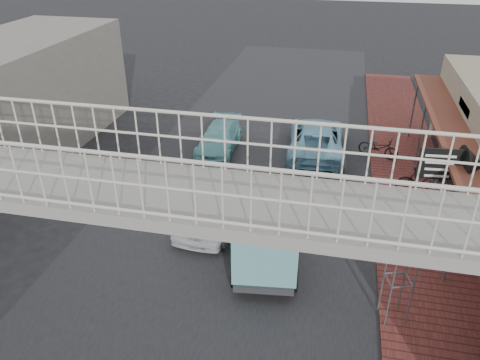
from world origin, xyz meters
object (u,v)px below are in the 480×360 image
at_px(angkot_far, 219,138).
at_px(street_clock, 407,239).
at_px(angkot_curb, 316,138).
at_px(motorcycle_near, 379,147).
at_px(motorcycle_far, 422,181).
at_px(arrow_sign, 470,167).
at_px(white_hatchback, 215,201).
at_px(angkot_van, 267,225).
at_px(dark_sedan, 271,217).

height_order(angkot_far, street_clock, street_clock).
height_order(angkot_curb, motorcycle_near, angkot_curb).
xyz_separation_m(angkot_curb, angkot_far, (-4.46, -0.63, -0.15)).
relative_size(motorcycle_far, arrow_sign, 0.55).
height_order(white_hatchback, angkot_curb, white_hatchback).
relative_size(white_hatchback, angkot_van, 1.06).
xyz_separation_m(angkot_far, motorcycle_near, (7.26, 0.61, -0.01)).
bearing_deg(angkot_far, dark_sedan, -63.42).
xyz_separation_m(white_hatchback, motorcycle_near, (5.92, 6.37, -0.21)).
bearing_deg(white_hatchback, arrow_sign, 4.99).
bearing_deg(angkot_van, angkot_curb, 76.61).
bearing_deg(motorcycle_near, angkot_curb, 108.56).
distance_m(angkot_curb, angkot_far, 4.51).
height_order(angkot_far, angkot_van, angkot_van).
height_order(dark_sedan, street_clock, street_clock).
height_order(dark_sedan, angkot_curb, dark_sedan).
distance_m(white_hatchback, angkot_van, 2.92).
height_order(dark_sedan, angkot_far, dark_sedan).
height_order(dark_sedan, angkot_van, angkot_van).
bearing_deg(motorcycle_far, angkot_far, 71.31).
bearing_deg(white_hatchback, street_clock, -28.62).
bearing_deg(angkot_curb, arrow_sign, 125.19).
distance_m(angkot_curb, motorcycle_far, 5.30).
height_order(white_hatchback, motorcycle_near, white_hatchback).
height_order(street_clock, arrow_sign, arrow_sign).
distance_m(angkot_van, motorcycle_far, 7.33).
distance_m(angkot_curb, arrow_sign, 8.20).
height_order(angkot_curb, arrow_sign, arrow_sign).
relative_size(angkot_curb, angkot_far, 1.30).
bearing_deg(motorcycle_near, angkot_far, 113.85).
relative_size(dark_sedan, angkot_van, 1.13).
distance_m(angkot_curb, angkot_van, 8.33).
height_order(angkot_curb, angkot_van, angkot_van).
xyz_separation_m(angkot_far, angkot_van, (3.53, -7.63, 0.70)).
relative_size(dark_sedan, motorcycle_far, 2.56).
relative_size(angkot_curb, arrow_sign, 1.53).
height_order(dark_sedan, arrow_sign, arrow_sign).
relative_size(angkot_curb, motorcycle_near, 2.92).
height_order(white_hatchback, motorcycle_far, white_hatchback).
bearing_deg(angkot_curb, dark_sedan, 78.81).
distance_m(white_hatchback, street_clock, 7.23).
bearing_deg(angkot_far, white_hatchback, -78.70).
xyz_separation_m(motorcycle_far, arrow_sign, (0.65, -3.06, 2.23)).
height_order(angkot_curb, motorcycle_far, angkot_curb).
distance_m(motorcycle_near, street_clock, 10.30).
xyz_separation_m(dark_sedan, angkot_van, (0.05, -1.18, 0.48)).
distance_m(street_clock, arrow_sign, 4.47).
bearing_deg(arrow_sign, angkot_far, 144.37).
xyz_separation_m(white_hatchback, arrow_sign, (8.04, 0.21, 2.12)).
bearing_deg(dark_sedan, arrow_sign, 6.64).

